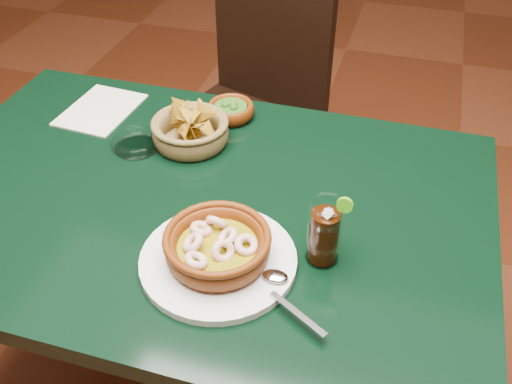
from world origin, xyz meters
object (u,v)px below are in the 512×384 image
(chip_basket, at_px, (190,131))
(dining_table, at_px, (197,231))
(cola_drink, at_px, (324,233))
(shrimp_plate, at_px, (218,250))
(dining_chair, at_px, (250,108))

(chip_basket, bearing_deg, dining_table, -67.43)
(chip_basket, relative_size, cola_drink, 1.39)
(chip_basket, distance_m, cola_drink, 0.46)
(dining_table, height_order, shrimp_plate, shrimp_plate)
(shrimp_plate, bearing_deg, dining_table, 124.66)
(shrimp_plate, relative_size, cola_drink, 2.42)
(dining_table, xyz_separation_m, dining_chair, (-0.10, 0.71, -0.12))
(dining_table, relative_size, dining_chair, 1.25)
(dining_table, relative_size, shrimp_plate, 3.33)
(dining_chair, bearing_deg, chip_basket, -87.66)
(dining_table, bearing_deg, shrimp_plate, -55.34)
(dining_table, height_order, dining_chair, dining_chair)
(dining_table, relative_size, chip_basket, 5.78)
(chip_basket, bearing_deg, dining_chair, 92.34)
(cola_drink, bearing_deg, chip_basket, 142.64)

